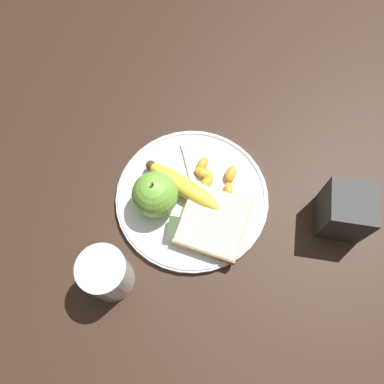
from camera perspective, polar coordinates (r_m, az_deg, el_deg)
The scene contains 15 objects.
ground_plane at distance 0.68m, azimuth 0.00°, elevation -1.03°, with size 3.00×3.00×0.00m, color #332116.
plate at distance 0.68m, azimuth 0.00°, elevation -0.78°, with size 0.27×0.27×0.01m.
juice_glass at distance 0.61m, azimuth -12.81°, elevation -12.12°, with size 0.08×0.08×0.09m.
apple at distance 0.63m, azimuth -5.66°, elevation -0.40°, with size 0.08×0.08×0.09m.
banana at distance 0.66m, azimuth -1.51°, elevation 0.95°, with size 0.10×0.16×0.03m.
bread_slice at distance 0.64m, azimuth 3.27°, elevation -4.63°, with size 0.13×0.13×0.02m.
fork at distance 0.67m, azimuth 0.60°, elevation 0.17°, with size 0.16×0.08×0.00m.
jam_packet at distance 0.64m, azimuth -2.29°, elevation -5.69°, with size 0.04×0.03×0.02m.
orange_segment_0 at distance 0.69m, azimuth 1.65°, elevation 4.32°, with size 0.03×0.03×0.02m.
orange_segment_1 at distance 0.68m, azimuth 1.57°, elevation 2.94°, with size 0.03×0.04×0.02m.
orange_segment_2 at distance 0.67m, azimuth 5.61°, elevation 0.45°, with size 0.03×0.02×0.01m.
orange_segment_3 at distance 0.68m, azimuth 2.49°, elevation 2.60°, with size 0.03×0.03×0.02m.
orange_segment_4 at distance 0.68m, azimuth 5.92°, elevation 2.79°, with size 0.04×0.03×0.02m.
orange_segment_5 at distance 0.67m, azimuth 2.25°, elevation 1.45°, with size 0.04×0.03×0.02m.
condiment_caddy at distance 0.68m, azimuth 22.28°, elevation -2.79°, with size 0.08×0.08×0.09m.
Camera 1 is at (-0.25, -0.04, 0.64)m, focal length 35.00 mm.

